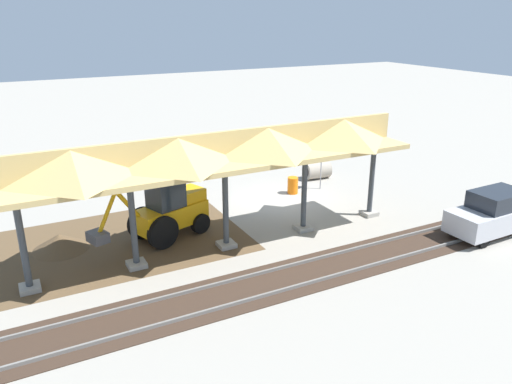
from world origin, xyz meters
TOP-DOWN VIEW (x-y plane):
  - ground_plane at (0.00, 0.00)m, footprint 120.00×120.00m
  - dirt_work_zone at (8.85, 1.12)m, footprint 10.49×7.00m
  - platform_canopy at (4.94, 3.63)m, footprint 16.28×3.20m
  - rail_tracks at (0.00, 7.13)m, footprint 60.00×2.58m
  - stop_sign at (-2.72, -0.67)m, footprint 0.68×0.39m
  - backhoe at (6.75, 1.60)m, footprint 5.41×2.86m
  - dirt_mound at (11.09, 0.69)m, footprint 4.53×4.53m
  - concrete_pipe at (-3.59, -2.31)m, footprint 1.55×1.12m
  - distant_parked_car at (-5.89, 7.85)m, footprint 4.24×1.85m
  - traffic_barrel at (-0.96, -0.73)m, footprint 0.56×0.56m

SIDE VIEW (x-z plane):
  - ground_plane at x=0.00m, z-range 0.00..0.00m
  - dirt_mound at x=11.09m, z-range -0.68..0.68m
  - dirt_work_zone at x=8.85m, z-range 0.00..0.01m
  - rail_tracks at x=0.00m, z-range -0.05..0.10m
  - traffic_barrel at x=-0.96m, z-range 0.00..0.90m
  - concrete_pipe at x=-3.59m, z-range 0.00..1.01m
  - distant_parked_car at x=-5.89m, z-range -0.01..1.97m
  - backhoe at x=6.75m, z-range -0.15..2.67m
  - stop_sign at x=-2.72m, z-range 0.56..3.08m
  - platform_canopy at x=4.94m, z-range 1.72..6.62m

